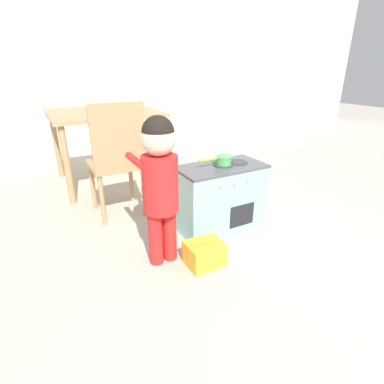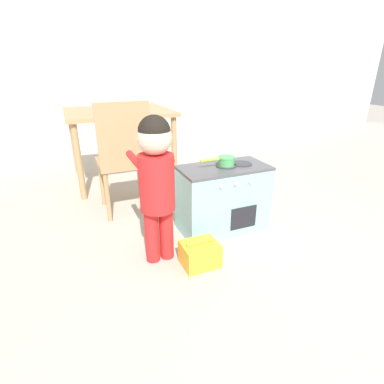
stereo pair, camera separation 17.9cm
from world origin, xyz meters
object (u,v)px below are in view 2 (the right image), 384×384
(toy_pot, at_px, (226,160))
(dining_chair_near, at_px, (124,157))
(child_figure, at_px, (156,173))
(dining_table, at_px, (119,119))
(play_kitchen, at_px, (223,198))
(toy_basket, at_px, (200,254))

(toy_pot, distance_m, dining_chair_near, 0.82)
(toy_pot, bearing_deg, dining_chair_near, 138.51)
(child_figure, height_order, dining_table, child_figure)
(toy_pot, bearing_deg, child_figure, -161.66)
(dining_table, relative_size, dining_chair_near, 1.12)
(play_kitchen, height_order, toy_basket, play_kitchen)
(child_figure, xyz_separation_m, toy_basket, (0.21, -0.16, -0.50))
(child_figure, bearing_deg, toy_basket, -38.19)
(toy_basket, relative_size, dining_table, 0.22)
(dining_table, height_order, dining_chair_near, dining_chair_near)
(child_figure, distance_m, dining_chair_near, 0.73)
(play_kitchen, relative_size, child_figure, 0.70)
(child_figure, bearing_deg, dining_table, 87.12)
(child_figure, height_order, toy_basket, child_figure)
(toy_pot, xyz_separation_m, dining_chair_near, (-0.61, 0.54, -0.05))
(play_kitchen, distance_m, child_figure, 0.67)
(dining_table, bearing_deg, toy_basket, -85.77)
(toy_basket, bearing_deg, play_kitchen, 45.57)
(toy_pot, height_order, toy_basket, toy_pot)
(toy_pot, relative_size, dining_chair_near, 0.28)
(child_figure, bearing_deg, play_kitchen, 18.59)
(toy_pot, bearing_deg, play_kitchen, -177.10)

